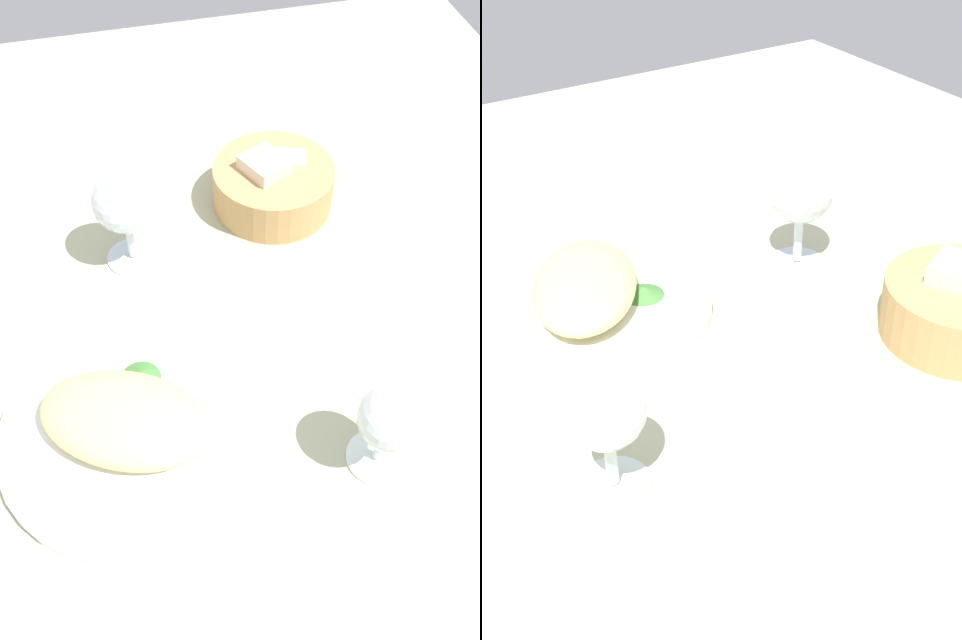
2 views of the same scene
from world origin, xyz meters
The scene contains 7 objects.
ground_plane centered at (0.00, 0.00, -1.00)cm, with size 140.00×140.00×2.00cm, color #ADAF8A.
plate centered at (-2.92, -12.93, 0.70)cm, with size 26.91×26.91×1.40cm, color white.
omelette centered at (-2.92, -12.93, 3.45)cm, with size 17.94×10.94×4.10cm, color #E9D57D.
lettuce_garnish centered at (-0.78, -7.17, 1.92)cm, with size 4.52×4.52×1.04cm, color #427E38.
bread_basket centered at (21.17, 17.87, 3.26)cm, with size 16.21×16.21×7.88cm.
wine_glass_near centered at (21.11, -21.64, 7.59)cm, with size 6.42×6.42×11.53cm.
wine_glass_far centered at (1.11, 12.19, 8.95)cm, with size 7.54×7.54×13.34cm.
Camera 2 is at (63.83, -38.40, 48.91)cm, focal length 44.42 mm.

